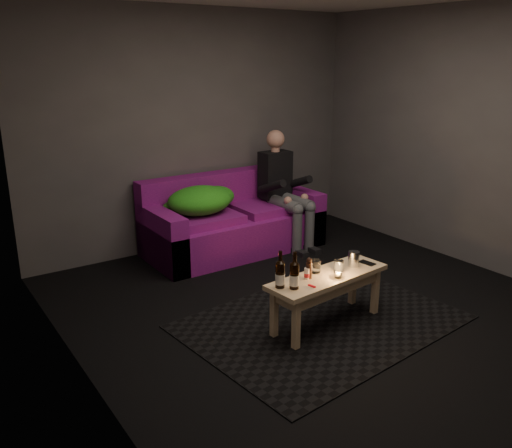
{
  "coord_description": "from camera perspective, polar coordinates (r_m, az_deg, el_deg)",
  "views": [
    {
      "loc": [
        -2.87,
        -3.09,
        2.09
      ],
      "look_at": [
        -0.09,
        0.96,
        0.56
      ],
      "focal_mm": 38.0,
      "sensor_mm": 36.0,
      "label": 1
    }
  ],
  "objects": [
    {
      "name": "person",
      "position": [
        6.14,
        2.9,
        3.91
      ],
      "size": [
        0.35,
        0.8,
        1.29
      ],
      "color": "black",
      "rests_on": "sofa"
    },
    {
      "name": "red_lighter",
      "position": [
        4.09,
        5.89,
        -6.5
      ],
      "size": [
        0.03,
        0.07,
        0.01
      ],
      "primitive_type": "cube",
      "rotation": [
        0.0,
        0.0,
        0.16
      ],
      "color": "red",
      "rests_on": "coffee_table"
    },
    {
      "name": "green_blanket",
      "position": [
        5.76,
        -5.75,
        2.51
      ],
      "size": [
        0.85,
        0.58,
        0.29
      ],
      "color": "#297F17",
      "rests_on": "sofa"
    },
    {
      "name": "tumbler_back",
      "position": [
        4.34,
        6.25,
        -4.44
      ],
      "size": [
        0.09,
        0.09,
        0.1
      ],
      "primitive_type": "cylinder",
      "rotation": [
        0.0,
        0.0,
        0.09
      ],
      "color": "white",
      "rests_on": "coffee_table"
    },
    {
      "name": "room",
      "position": [
        4.59,
        4.55,
        11.67
      ],
      "size": [
        4.5,
        4.5,
        4.5
      ],
      "color": "silver",
      "rests_on": "ground"
    },
    {
      "name": "tealight",
      "position": [
        4.27,
        8.66,
        -5.32
      ],
      "size": [
        0.06,
        0.06,
        0.04
      ],
      "color": "white",
      "rests_on": "coffee_table"
    },
    {
      "name": "sofa",
      "position": [
        6.04,
        -2.56,
        0.06
      ],
      "size": [
        1.94,
        0.87,
        0.83
      ],
      "color": "#680F72",
      "rests_on": "floor"
    },
    {
      "name": "salt_shaker",
      "position": [
        4.21,
        5.38,
        -5.21
      ],
      "size": [
        0.05,
        0.05,
        0.09
      ],
      "primitive_type": "cylinder",
      "rotation": [
        0.0,
        0.0,
        0.39
      ],
      "color": "silver",
      "rests_on": "coffee_table"
    },
    {
      "name": "coffee_table",
      "position": [
        4.36,
        7.55,
        -6.24
      ],
      "size": [
        1.1,
        0.44,
        0.44
      ],
      "rotation": [
        0.0,
        0.0,
        0.09
      ],
      "color": "tan",
      "rests_on": "rug"
    },
    {
      "name": "steel_cup",
      "position": [
        4.5,
        10.24,
        -3.63
      ],
      "size": [
        0.12,
        0.12,
        0.12
      ],
      "primitive_type": "cylinder",
      "rotation": [
        0.0,
        0.0,
        -0.36
      ],
      "color": "#B4B8BB",
      "rests_on": "coffee_table"
    },
    {
      "name": "tumbler_front",
      "position": [
        4.37,
        8.69,
        -4.42
      ],
      "size": [
        0.1,
        0.1,
        0.1
      ],
      "primitive_type": "cylinder",
      "rotation": [
        0.0,
        0.0,
        -0.36
      ],
      "color": "white",
      "rests_on": "coffee_table"
    },
    {
      "name": "pepper_mill",
      "position": [
        4.21,
        5.6,
        -4.9
      ],
      "size": [
        0.05,
        0.05,
        0.13
      ],
      "primitive_type": "cylinder",
      "rotation": [
        0.0,
        0.0,
        0.16
      ],
      "color": "black",
      "rests_on": "coffee_table"
    },
    {
      "name": "beer_bottle_a",
      "position": [
        4.02,
        2.56,
        -5.29
      ],
      "size": [
        0.07,
        0.07,
        0.29
      ],
      "color": "black",
      "rests_on": "coffee_table"
    },
    {
      "name": "smartphone",
      "position": [
        4.6,
        11.62,
        -4.03
      ],
      "size": [
        0.09,
        0.15,
        0.01
      ],
      "primitive_type": "cube",
      "rotation": [
        0.0,
        0.0,
        0.14
      ],
      "color": "black",
      "rests_on": "coffee_table"
    },
    {
      "name": "floor",
      "position": [
        4.7,
        7.69,
        -9.23
      ],
      "size": [
        4.5,
        4.5,
        0.0
      ],
      "primitive_type": "plane",
      "color": "black",
      "rests_on": "ground"
    },
    {
      "name": "rug",
      "position": [
        4.54,
        6.95,
        -10.15
      ],
      "size": [
        2.28,
        1.75,
        0.01
      ],
      "primitive_type": "cube",
      "rotation": [
        0.0,
        0.0,
        0.09
      ],
      "color": "black",
      "rests_on": "floor"
    },
    {
      "name": "beer_bottle_b",
      "position": [
        4.01,
        4.06,
        -5.4
      ],
      "size": [
        0.07,
        0.07,
        0.29
      ],
      "color": "black",
      "rests_on": "coffee_table"
    }
  ]
}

